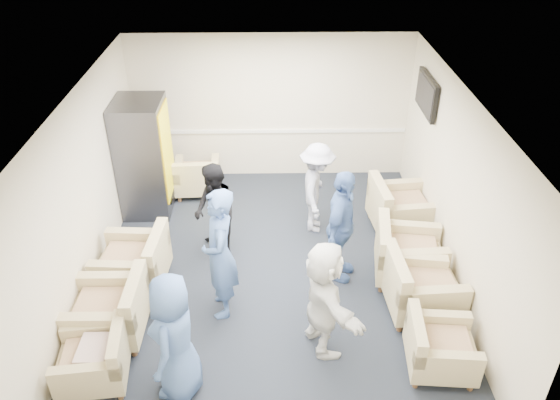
{
  "coord_description": "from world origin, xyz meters",
  "views": [
    {
      "loc": [
        -0.0,
        -6.23,
        5.15
      ],
      "look_at": [
        0.12,
        0.2,
        1.14
      ],
      "focal_mm": 35.0,
      "sensor_mm": 36.0,
      "label": 1
    }
  ],
  "objects_px": {
    "armchair_right_midfar": "(404,256)",
    "vending_machine": "(144,157)",
    "person_back_right": "(317,188)",
    "person_front_right": "(324,298)",
    "armchair_right_midnear": "(418,288)",
    "armchair_corner": "(197,178)",
    "person_mid_left": "(220,254)",
    "armchair_right_near": "(437,348)",
    "armchair_left_near": "(97,361)",
    "armchair_right_far": "(397,210)",
    "person_back_left": "(215,211)",
    "person_front_left": "(175,337)",
    "armchair_left_mid": "(113,312)",
    "person_mid_right": "(341,227)",
    "armchair_left_far": "(137,264)"
  },
  "relations": [
    {
      "from": "armchair_right_midfar",
      "to": "vending_machine",
      "type": "xyz_separation_m",
      "value": [
        -3.98,
        1.92,
        0.62
      ]
    },
    {
      "from": "person_back_right",
      "to": "person_front_right",
      "type": "relative_size",
      "value": 0.98
    },
    {
      "from": "armchair_right_midnear",
      "to": "person_front_right",
      "type": "relative_size",
      "value": 0.63
    },
    {
      "from": "armchair_corner",
      "to": "person_mid_left",
      "type": "height_order",
      "value": "person_mid_left"
    },
    {
      "from": "armchair_corner",
      "to": "vending_machine",
      "type": "height_order",
      "value": "vending_machine"
    },
    {
      "from": "armchair_right_near",
      "to": "armchair_left_near",
      "type": "bearing_deg",
      "value": 96.55
    },
    {
      "from": "armchair_left_near",
      "to": "vending_machine",
      "type": "bearing_deg",
      "value": 175.09
    },
    {
      "from": "armchair_right_midnear",
      "to": "armchair_right_far",
      "type": "bearing_deg",
      "value": -6.65
    },
    {
      "from": "person_mid_left",
      "to": "person_back_right",
      "type": "bearing_deg",
      "value": 137.54
    },
    {
      "from": "person_back_left",
      "to": "person_back_right",
      "type": "distance_m",
      "value": 1.67
    },
    {
      "from": "person_front_left",
      "to": "person_back_left",
      "type": "relative_size",
      "value": 1.07
    },
    {
      "from": "armchair_right_near",
      "to": "vending_machine",
      "type": "xyz_separation_m",
      "value": [
        -4.01,
        3.61,
        0.68
      ]
    },
    {
      "from": "armchair_left_mid",
      "to": "person_front_right",
      "type": "height_order",
      "value": "person_front_right"
    },
    {
      "from": "armchair_right_far",
      "to": "person_back_left",
      "type": "height_order",
      "value": "person_back_left"
    },
    {
      "from": "person_mid_right",
      "to": "armchair_corner",
      "type": "bearing_deg",
      "value": 65.31
    },
    {
      "from": "armchair_left_near",
      "to": "armchair_right_far",
      "type": "xyz_separation_m",
      "value": [
        4.04,
        2.98,
        0.06
      ]
    },
    {
      "from": "armchair_right_midnear",
      "to": "person_mid_left",
      "type": "xyz_separation_m",
      "value": [
        -2.58,
        0.05,
        0.55
      ]
    },
    {
      "from": "armchair_right_near",
      "to": "armchair_right_midnear",
      "type": "bearing_deg",
      "value": 4.77
    },
    {
      "from": "armchair_corner",
      "to": "person_mid_left",
      "type": "relative_size",
      "value": 0.45
    },
    {
      "from": "person_front_right",
      "to": "armchair_right_midnear",
      "type": "bearing_deg",
      "value": -81.82
    },
    {
      "from": "armchair_right_near",
      "to": "person_front_right",
      "type": "distance_m",
      "value": 1.43
    },
    {
      "from": "person_front_left",
      "to": "person_front_right",
      "type": "bearing_deg",
      "value": 121.04
    },
    {
      "from": "armchair_left_near",
      "to": "armchair_right_far",
      "type": "distance_m",
      "value": 5.02
    },
    {
      "from": "armchair_left_mid",
      "to": "armchair_left_far",
      "type": "height_order",
      "value": "armchair_left_far"
    },
    {
      "from": "armchair_right_near",
      "to": "person_front_right",
      "type": "xyz_separation_m",
      "value": [
        -1.31,
        0.37,
        0.46
      ]
    },
    {
      "from": "person_back_right",
      "to": "person_mid_right",
      "type": "relative_size",
      "value": 0.89
    },
    {
      "from": "armchair_left_far",
      "to": "vending_machine",
      "type": "distance_m",
      "value": 2.14
    },
    {
      "from": "person_back_right",
      "to": "armchair_right_midnear",
      "type": "bearing_deg",
      "value": -140.23
    },
    {
      "from": "person_mid_right",
      "to": "vending_machine",
      "type": "bearing_deg",
      "value": 79.47
    },
    {
      "from": "armchair_right_midnear",
      "to": "person_mid_right",
      "type": "height_order",
      "value": "person_mid_right"
    },
    {
      "from": "armchair_left_near",
      "to": "armchair_right_midnear",
      "type": "distance_m",
      "value": 4.08
    },
    {
      "from": "armchair_right_near",
      "to": "armchair_right_far",
      "type": "relative_size",
      "value": 0.82
    },
    {
      "from": "armchair_left_far",
      "to": "armchair_right_far",
      "type": "bearing_deg",
      "value": 112.04
    },
    {
      "from": "armchair_left_near",
      "to": "armchair_left_mid",
      "type": "bearing_deg",
      "value": 172.86
    },
    {
      "from": "armchair_left_near",
      "to": "armchair_corner",
      "type": "bearing_deg",
      "value": 164.52
    },
    {
      "from": "armchair_left_near",
      "to": "armchair_right_midfar",
      "type": "xyz_separation_m",
      "value": [
        3.89,
        1.79,
        0.06
      ]
    },
    {
      "from": "armchair_left_near",
      "to": "armchair_right_near",
      "type": "relative_size",
      "value": 1.01
    },
    {
      "from": "person_front_right",
      "to": "person_mid_left",
      "type": "bearing_deg",
      "value": 45.07
    },
    {
      "from": "armchair_right_near",
      "to": "person_back_right",
      "type": "bearing_deg",
      "value": 27.27
    },
    {
      "from": "person_front_left",
      "to": "person_mid_right",
      "type": "relative_size",
      "value": 0.94
    },
    {
      "from": "person_back_left",
      "to": "armchair_right_midfar",
      "type": "bearing_deg",
      "value": 49.33
    },
    {
      "from": "armchair_right_midnear",
      "to": "armchair_right_far",
      "type": "xyz_separation_m",
      "value": [
        0.11,
        1.88,
        0.0
      ]
    },
    {
      "from": "armchair_corner",
      "to": "person_front_left",
      "type": "distance_m",
      "value": 4.35
    },
    {
      "from": "armchair_left_near",
      "to": "armchair_left_mid",
      "type": "height_order",
      "value": "armchair_left_mid"
    },
    {
      "from": "armchair_left_far",
      "to": "armchair_right_far",
      "type": "height_order",
      "value": "armchair_right_far"
    },
    {
      "from": "armchair_right_midfar",
      "to": "person_mid_left",
      "type": "xyz_separation_m",
      "value": [
        -2.54,
        -0.64,
        0.55
      ]
    },
    {
      "from": "armchair_left_mid",
      "to": "armchair_right_near",
      "type": "distance_m",
      "value": 3.96
    },
    {
      "from": "armchair_left_far",
      "to": "person_back_left",
      "type": "relative_size",
      "value": 0.64
    },
    {
      "from": "armchair_right_midfar",
      "to": "armchair_right_far",
      "type": "bearing_deg",
      "value": 1.37
    },
    {
      "from": "person_back_left",
      "to": "person_front_right",
      "type": "height_order",
      "value": "person_front_right"
    }
  ]
}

